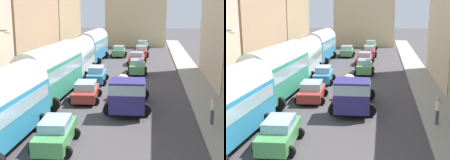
# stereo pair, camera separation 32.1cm
# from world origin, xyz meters

# --- Properties ---
(ground_plane) EXTENTS (154.00, 154.00, 0.00)m
(ground_plane) POSITION_xyz_m (0.00, 27.00, 0.00)
(ground_plane) COLOR #454144
(sidewalk_left) EXTENTS (2.50, 70.00, 0.14)m
(sidewalk_left) POSITION_xyz_m (-7.25, 27.00, 0.07)
(sidewalk_left) COLOR #ABA79D
(sidewalk_left) RESTS_ON ground
(sidewalk_right) EXTENTS (2.50, 70.00, 0.14)m
(sidewalk_right) POSITION_xyz_m (7.25, 27.00, 0.07)
(sidewalk_right) COLOR #99958B
(sidewalk_right) RESTS_ON ground
(building_left_2) EXTENTS (4.94, 13.11, 10.18)m
(building_left_2) POSITION_xyz_m (-10.74, 24.77, 5.12)
(building_left_2) COLOR tan
(building_left_2) RESTS_ON ground
(building_left_3) EXTENTS (5.70, 12.25, 13.41)m
(building_left_3) POSITION_xyz_m (-11.09, 37.81, 6.74)
(building_left_3) COLOR tan
(building_left_3) RESTS_ON ground
(distant_church) EXTENTS (10.88, 6.80, 19.48)m
(distant_church) POSITION_xyz_m (0.00, 53.21, 6.66)
(distant_church) COLOR #C6B186
(distant_church) RESTS_ON ground
(parked_bus_1) EXTENTS (3.50, 9.47, 4.23)m
(parked_bus_1) POSITION_xyz_m (-4.60, 15.50, 2.36)
(parked_bus_1) COLOR #329372
(parked_bus_1) RESTS_ON ground
(parked_bus_2) EXTENTS (3.43, 8.54, 3.87)m
(parked_bus_2) POSITION_xyz_m (-4.60, 24.50, 2.13)
(parked_bus_2) COLOR silver
(parked_bus_2) RESTS_ON ground
(parked_bus_3) EXTENTS (3.40, 9.28, 4.12)m
(parked_bus_3) POSITION_xyz_m (-4.60, 33.50, 2.29)
(parked_bus_3) COLOR teal
(parked_bus_3) RESTS_ON ground
(cargo_truck_0) EXTENTS (3.33, 6.75, 2.47)m
(cargo_truck_0) POSITION_xyz_m (1.47, 13.27, 1.30)
(cargo_truck_0) COLOR navy
(cargo_truck_0) RESTS_ON ground
(car_0) EXTENTS (2.24, 4.11, 1.57)m
(car_0) POSITION_xyz_m (1.54, 26.30, 0.80)
(car_0) COLOR #559C5A
(car_0) RESTS_ON ground
(car_1) EXTENTS (2.42, 4.15, 1.55)m
(car_1) POSITION_xyz_m (1.23, 32.31, 0.78)
(car_1) COLOR #AB2E2B
(car_1) RESTS_ON ground
(car_2) EXTENTS (2.26, 4.03, 1.62)m
(car_2) POSITION_xyz_m (1.54, 38.53, 0.80)
(car_2) COLOR red
(car_2) RESTS_ON ground
(car_3) EXTENTS (2.32, 3.67, 1.62)m
(car_3) POSITION_xyz_m (1.49, 46.12, 0.80)
(car_3) COLOR #4E9359
(car_3) RESTS_ON ground
(car_4) EXTENTS (2.28, 3.90, 1.54)m
(car_4) POSITION_xyz_m (-1.71, 6.84, 0.78)
(car_4) COLOR #47954F
(car_4) RESTS_ON ground
(car_5) EXTENTS (2.49, 4.02, 1.49)m
(car_5) POSITION_xyz_m (-1.90, 15.44, 0.75)
(car_5) COLOR #AD332D
(car_5) RESTS_ON ground
(car_6) EXTENTS (2.23, 3.92, 1.60)m
(car_6) POSITION_xyz_m (-2.09, 21.45, 0.79)
(car_6) COLOR #348CC0
(car_6) RESTS_ON ground
(car_7) EXTENTS (2.41, 3.89, 1.59)m
(car_7) POSITION_xyz_m (-1.70, 38.33, 0.80)
(car_7) COLOR #559049
(car_7) RESTS_ON ground
(pedestrian_0) EXTENTS (0.41, 0.41, 1.88)m
(pedestrian_0) POSITION_xyz_m (6.77, 10.93, 1.09)
(pedestrian_0) COLOR #45474B
(pedestrian_0) RESTS_ON ground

